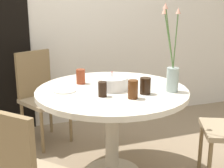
# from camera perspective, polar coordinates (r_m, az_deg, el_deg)

# --- Properties ---
(wall_back) EXTENTS (8.00, 0.05, 2.60)m
(wall_back) POSITION_cam_1_polar(r_m,az_deg,el_deg) (3.55, -7.29, 13.31)
(wall_back) COLOR silver
(wall_back) RESTS_ON ground_plane
(dining_table) EXTENTS (1.17, 1.17, 0.75)m
(dining_table) POSITION_cam_1_polar(r_m,az_deg,el_deg) (2.44, 0.00, -3.80)
(dining_table) COLOR silver
(dining_table) RESTS_ON ground_plane
(chair_left_flank) EXTENTS (0.54, 0.54, 0.92)m
(chair_left_flank) POSITION_cam_1_polar(r_m,az_deg,el_deg) (3.20, -12.96, -1.34)
(chair_left_flank) COLOR #9E896B
(chair_left_flank) RESTS_ON ground_plane
(birthday_cake) EXTENTS (0.25, 0.25, 0.14)m
(birthday_cake) POSITION_cam_1_polar(r_m,az_deg,el_deg) (2.39, -0.01, 0.16)
(birthday_cake) COLOR white
(birthday_cake) RESTS_ON dining_table
(flower_vase) EXTENTS (0.18, 0.19, 0.65)m
(flower_vase) POSITION_cam_1_polar(r_m,az_deg,el_deg) (2.34, 10.91, 2.51)
(flower_vase) COLOR #9EB2AD
(flower_vase) RESTS_ON dining_table
(side_plate) EXTENTS (0.17, 0.17, 0.01)m
(side_plate) POSITION_cam_1_polar(r_m,az_deg,el_deg) (2.37, -8.65, -1.22)
(side_plate) COLOR silver
(side_plate) RESTS_ON dining_table
(drink_glass_0) EXTENTS (0.07, 0.07, 0.12)m
(drink_glass_0) POSITION_cam_1_polar(r_m,az_deg,el_deg) (2.55, -5.74, 1.38)
(drink_glass_0) COLOR maroon
(drink_glass_0) RESTS_ON dining_table
(drink_glass_1) EXTENTS (0.06, 0.06, 0.11)m
(drink_glass_1) POSITION_cam_1_polar(r_m,az_deg,el_deg) (2.21, -1.76, -0.96)
(drink_glass_1) COLOR black
(drink_glass_1) RESTS_ON dining_table
(drink_glass_2) EXTENTS (0.08, 0.08, 0.12)m
(drink_glass_2) POSITION_cam_1_polar(r_m,az_deg,el_deg) (2.28, 6.11, -0.34)
(drink_glass_2) COLOR black
(drink_glass_2) RESTS_ON dining_table
(drink_glass_3) EXTENTS (0.07, 0.07, 0.13)m
(drink_glass_3) POSITION_cam_1_polar(r_m,az_deg,el_deg) (2.16, 3.85, -0.99)
(drink_glass_3) COLOR #51280F
(drink_glass_3) RESTS_ON dining_table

